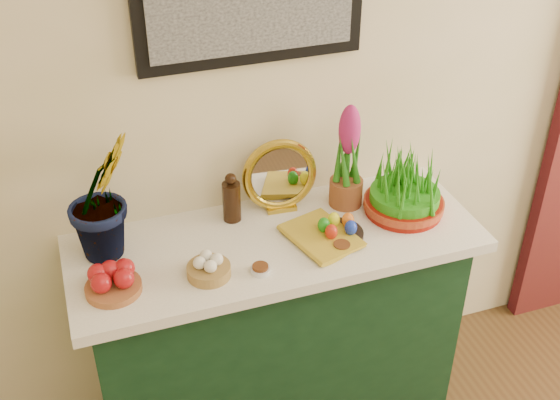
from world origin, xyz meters
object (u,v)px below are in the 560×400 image
object	(u,v)px
sideboard	(276,336)
hyacinth_green	(99,178)
mirror	(280,176)
wheatgrass_sabzeh	(406,187)
book	(298,246)

from	to	relation	value
sideboard	hyacinth_green	world-z (taller)	hyacinth_green
sideboard	mirror	world-z (taller)	mirror
wheatgrass_sabzeh	sideboard	bearing A→B (deg)	179.29
book	wheatgrass_sabzeh	size ratio (longest dim) A/B	0.88
mirror	book	distance (m)	0.28
hyacinth_green	wheatgrass_sabzeh	bearing A→B (deg)	-34.78
book	wheatgrass_sabzeh	world-z (taller)	wheatgrass_sabzeh
mirror	book	bearing A→B (deg)	-95.37
hyacinth_green	wheatgrass_sabzeh	xyz separation A→B (m)	(1.02, -0.11, -0.18)
sideboard	wheatgrass_sabzeh	world-z (taller)	wheatgrass_sabzeh
mirror	wheatgrass_sabzeh	world-z (taller)	mirror
sideboard	hyacinth_green	xyz separation A→B (m)	(-0.54, 0.10, 0.75)
hyacinth_green	mirror	bearing A→B (deg)	-22.97
sideboard	mirror	size ratio (longest dim) A/B	4.76
sideboard	wheatgrass_sabzeh	size ratio (longest dim) A/B	4.56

